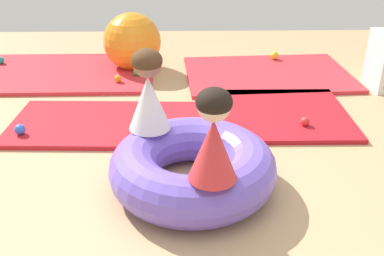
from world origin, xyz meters
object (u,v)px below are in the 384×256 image
object	(u,v)px
play_ball_teal	(1,60)
exercise_ball_large	(132,42)
play_ball_red	(305,121)
inflatable_cushion	(193,167)
play_ball_yellow_second	(157,118)
child_in_white	(148,91)
child_in_red	(213,136)
play_ball_yellow	(274,55)
play_ball_pink	(136,65)
play_ball_orange	(118,79)
play_ball_green	(137,72)
play_ball_blue	(20,130)

from	to	relation	value
play_ball_teal	exercise_ball_large	size ratio (longest dim) A/B	0.13
play_ball_red	exercise_ball_large	world-z (taller)	exercise_ball_large
inflatable_cushion	play_ball_yellow_second	world-z (taller)	inflatable_cushion
child_in_white	child_in_red	xyz separation A→B (m)	(0.38, -0.63, -0.01)
play_ball_yellow	play_ball_pink	distance (m)	1.62
play_ball_orange	play_ball_yellow_second	xyz separation A→B (m)	(0.44, -0.97, 0.01)
child_in_red	play_ball_orange	xyz separation A→B (m)	(-0.82, 2.23, -0.50)
play_ball_green	child_in_red	bearing A→B (deg)	-75.06
child_in_red	play_ball_green	size ratio (longest dim) A/B	7.00
play_ball_red	play_ball_yellow_second	xyz separation A→B (m)	(-1.22, 0.07, 0.01)
child_in_white	play_ball_green	distance (m)	1.88
play_ball_pink	exercise_ball_large	bearing A→B (deg)	112.26
play_ball_yellow	exercise_ball_large	size ratio (longest dim) A/B	0.15
inflatable_cushion	play_ball_green	xyz separation A→B (m)	(-0.54, 2.05, -0.08)
play_ball_orange	play_ball_blue	bearing A→B (deg)	-118.97
inflatable_cushion	play_ball_red	xyz separation A→B (m)	(0.95, 0.82, -0.08)
child_in_red	child_in_white	bearing A→B (deg)	61.22
play_ball_blue	play_ball_yellow_second	bearing A→B (deg)	9.29
play_ball_orange	exercise_ball_large	size ratio (longest dim) A/B	0.12
play_ball_orange	play_ball_yellow_second	world-z (taller)	play_ball_yellow_second
play_ball_yellow	play_ball_orange	bearing A→B (deg)	-157.97
play_ball_teal	play_ball_pink	size ratio (longest dim) A/B	0.95
play_ball_teal	play_ball_orange	bearing A→B (deg)	-23.69
play_ball_teal	play_ball_green	xyz separation A→B (m)	(1.59, -0.43, -0.00)
play_ball_green	child_in_white	bearing A→B (deg)	-81.73
child_in_red	play_ball_red	bearing A→B (deg)	-5.68
child_in_red	exercise_ball_large	size ratio (longest dim) A/B	0.84
play_ball_yellow	play_ball_green	world-z (taller)	play_ball_yellow
child_in_red	play_ball_yellow_second	world-z (taller)	child_in_red
inflatable_cushion	play_ball_blue	size ratio (longest dim) A/B	12.82
play_ball_blue	exercise_ball_large	bearing A→B (deg)	65.81
child_in_red	play_ball_pink	bearing A→B (deg)	43.92
child_in_red	play_ball_teal	xyz separation A→B (m)	(-2.23, 2.85, -0.50)
play_ball_red	inflatable_cushion	bearing A→B (deg)	-139.05
play_ball_teal	play_ball_pink	xyz separation A→B (m)	(1.56, -0.21, 0.00)
play_ball_pink	exercise_ball_large	xyz separation A→B (m)	(-0.04, 0.10, 0.24)
play_ball_teal	play_ball_pink	world-z (taller)	play_ball_pink
inflatable_cushion	exercise_ball_large	world-z (taller)	exercise_ball_large
child_in_white	play_ball_teal	world-z (taller)	child_in_white
play_ball_green	play_ball_orange	xyz separation A→B (m)	(-0.17, -0.19, -0.00)
child_in_white	play_ball_yellow_second	distance (m)	0.81
play_ball_teal	play_ball_pink	distance (m)	1.58
play_ball_yellow_second	play_ball_green	bearing A→B (deg)	103.17
play_ball_teal	play_ball_green	world-z (taller)	play_ball_teal
play_ball_red	play_ball_pink	distance (m)	2.10
play_ball_red	play_ball_orange	world-z (taller)	same
play_ball_yellow	play_ball_pink	world-z (taller)	play_ball_yellow
play_ball_red	play_ball_orange	bearing A→B (deg)	148.08
play_ball_yellow	play_ball_orange	distance (m)	1.88
child_in_white	play_ball_yellow_second	world-z (taller)	child_in_white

